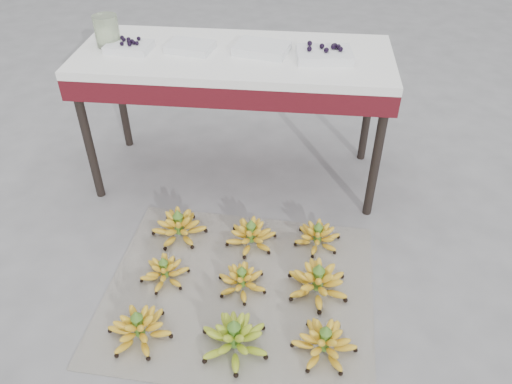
# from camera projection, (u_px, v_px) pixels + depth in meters

# --- Properties ---
(ground) EXTENTS (60.00, 60.00, 0.00)m
(ground) POSITION_uv_depth(u_px,v_px,m) (239.00, 304.00, 2.31)
(ground) COLOR slate
(ground) RESTS_ON ground
(newspaper_mat) EXTENTS (1.30, 1.11, 0.01)m
(newspaper_mat) POSITION_uv_depth(u_px,v_px,m) (240.00, 290.00, 2.37)
(newspaper_mat) COLOR beige
(newspaper_mat) RESTS_ON ground
(bunch_front_left) EXTENTS (0.34, 0.34, 0.17)m
(bunch_front_left) POSITION_uv_depth(u_px,v_px,m) (139.00, 328.00, 2.13)
(bunch_front_left) COLOR yellow
(bunch_front_left) RESTS_ON newspaper_mat
(bunch_front_center) EXTENTS (0.38, 0.38, 0.18)m
(bunch_front_center) POSITION_uv_depth(u_px,v_px,m) (234.00, 338.00, 2.08)
(bunch_front_center) COLOR #769E1B
(bunch_front_center) RESTS_ON newspaper_mat
(bunch_front_right) EXTENTS (0.32, 0.32, 0.17)m
(bunch_front_right) POSITION_uv_depth(u_px,v_px,m) (324.00, 342.00, 2.07)
(bunch_front_right) COLOR yellow
(bunch_front_right) RESTS_ON newspaper_mat
(bunch_mid_left) EXTENTS (0.29, 0.29, 0.14)m
(bunch_mid_left) POSITION_uv_depth(u_px,v_px,m) (165.00, 271.00, 2.40)
(bunch_mid_left) COLOR yellow
(bunch_mid_left) RESTS_ON newspaper_mat
(bunch_mid_center) EXTENTS (0.30, 0.30, 0.14)m
(bunch_mid_center) POSITION_uv_depth(u_px,v_px,m) (242.00, 280.00, 2.35)
(bunch_mid_center) COLOR yellow
(bunch_mid_center) RESTS_ON newspaper_mat
(bunch_mid_right) EXTENTS (0.38, 0.38, 0.18)m
(bunch_mid_right) POSITION_uv_depth(u_px,v_px,m) (318.00, 282.00, 2.33)
(bunch_mid_right) COLOR yellow
(bunch_mid_right) RESTS_ON newspaper_mat
(bunch_back_left) EXTENTS (0.35, 0.35, 0.17)m
(bunch_back_left) POSITION_uv_depth(u_px,v_px,m) (179.00, 227.00, 2.63)
(bunch_back_left) COLOR yellow
(bunch_back_left) RESTS_ON newspaper_mat
(bunch_back_center) EXTENTS (0.28, 0.28, 0.16)m
(bunch_back_center) POSITION_uv_depth(u_px,v_px,m) (251.00, 235.00, 2.59)
(bunch_back_center) COLOR yellow
(bunch_back_center) RESTS_ON newspaper_mat
(bunch_back_right) EXTENTS (0.28, 0.28, 0.15)m
(bunch_back_right) POSITION_uv_depth(u_px,v_px,m) (318.00, 236.00, 2.59)
(bunch_back_right) COLOR yellow
(bunch_back_right) RESTS_ON newspaper_mat
(vendor_table) EXTENTS (1.66, 0.66, 0.80)m
(vendor_table) POSITION_uv_depth(u_px,v_px,m) (234.00, 69.00, 2.67)
(vendor_table) COLOR black
(vendor_table) RESTS_ON ground
(tray_far_left) EXTENTS (0.24, 0.19, 0.06)m
(tray_far_left) POSITION_uv_depth(u_px,v_px,m) (129.00, 46.00, 2.62)
(tray_far_left) COLOR silver
(tray_far_left) RESTS_ON vendor_table
(tray_left) EXTENTS (0.26, 0.21, 0.04)m
(tray_left) POSITION_uv_depth(u_px,v_px,m) (190.00, 47.00, 2.62)
(tray_left) COLOR silver
(tray_left) RESTS_ON vendor_table
(tray_right) EXTENTS (0.31, 0.25, 0.04)m
(tray_right) POSITION_uv_depth(u_px,v_px,m) (262.00, 48.00, 2.60)
(tray_right) COLOR silver
(tray_right) RESTS_ON vendor_table
(tray_far_right) EXTENTS (0.30, 0.23, 0.07)m
(tray_far_right) POSITION_uv_depth(u_px,v_px,m) (324.00, 54.00, 2.53)
(tray_far_right) COLOR silver
(tray_far_right) RESTS_ON vendor_table
(glass_jar) EXTENTS (0.16, 0.16, 0.16)m
(glass_jar) POSITION_uv_depth(u_px,v_px,m) (107.00, 31.00, 2.63)
(glass_jar) COLOR beige
(glass_jar) RESTS_ON vendor_table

